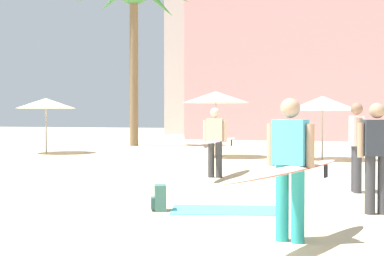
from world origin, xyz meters
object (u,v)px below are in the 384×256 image
object	(u,v)px
cafe_umbrella_2	(323,103)
person_mid_left	(377,153)
cafe_umbrella_3	(46,103)
person_far_right	(289,166)
person_near_right	(216,140)
cafe_umbrella_1	(216,97)
backpack	(160,198)
beach_towel	(225,210)
person_mid_right	(357,143)

from	to	relation	value
cafe_umbrella_2	person_mid_left	bearing A→B (deg)	-82.08
cafe_umbrella_3	person_far_right	world-z (taller)	cafe_umbrella_3
person_near_right	cafe_umbrella_3	bearing A→B (deg)	-126.99
cafe_umbrella_1	cafe_umbrella_3	bearing A→B (deg)	-179.61
backpack	person_near_right	distance (m)	4.94
cafe_umbrella_3	person_near_right	distance (m)	10.92
person_far_right	cafe_umbrella_2	bearing A→B (deg)	-163.90
beach_towel	person_near_right	size ratio (longest dim) A/B	0.53
person_mid_left	beach_towel	bearing A→B (deg)	-97.39
cafe_umbrella_1	person_far_right	size ratio (longest dim) A/B	0.88
beach_towel	backpack	xyz separation A→B (m)	(-1.00, -0.33, 0.19)
backpack	person_near_right	world-z (taller)	person_near_right
cafe_umbrella_3	beach_towel	world-z (taller)	cafe_umbrella_3
cafe_umbrella_3	person_mid_right	world-z (taller)	cafe_umbrella_3
person_far_right	person_mid_left	size ratio (longest dim) A/B	1.62
person_near_right	person_mid_right	distance (m)	3.80
person_near_right	person_mid_left	size ratio (longest dim) A/B	1.86
backpack	person_near_right	size ratio (longest dim) A/B	0.13
cafe_umbrella_2	beach_towel	xyz separation A→B (m)	(-0.90, -10.70, -1.97)
cafe_umbrella_1	backpack	xyz separation A→B (m)	(1.99, -11.13, -2.04)
cafe_umbrella_3	backpack	bearing A→B (deg)	-50.17
person_far_right	person_mid_left	xyz separation A→B (m)	(1.07, 2.35, 0.02)
cafe_umbrella_2	person_mid_right	world-z (taller)	cafe_umbrella_2
cafe_umbrella_3	beach_towel	size ratio (longest dim) A/B	1.42
cafe_umbrella_2	cafe_umbrella_3	world-z (taller)	cafe_umbrella_3
backpack	person_mid_right	bearing A→B (deg)	-157.96
backpack	person_mid_left	size ratio (longest dim) A/B	0.24
backpack	person_mid_left	xyz separation A→B (m)	(3.33, 0.72, 0.75)
person_far_right	person_mid_right	distance (m)	4.78
beach_towel	person_far_right	world-z (taller)	person_far_right
beach_towel	person_mid_right	world-z (taller)	person_mid_right
backpack	person_mid_right	world-z (taller)	person_mid_right
cafe_umbrella_2	person_far_right	bearing A→B (deg)	-88.34
cafe_umbrella_3	person_mid_right	distance (m)	14.68
beach_towel	cafe_umbrella_1	bearing A→B (deg)	105.47
cafe_umbrella_2	backpack	bearing A→B (deg)	-99.75
cafe_umbrella_2	backpack	xyz separation A→B (m)	(-1.89, -11.03, -1.78)
person_near_right	person_mid_left	xyz separation A→B (m)	(3.66, -4.15, 0.02)
person_mid_left	person_near_right	bearing A→B (deg)	-155.58
person_near_right	backpack	bearing A→B (deg)	1.75
person_mid_left	cafe_umbrella_3	bearing A→B (deg)	-146.47
beach_towel	cafe_umbrella_2	bearing A→B (deg)	85.21
person_near_right	person_mid_left	distance (m)	5.53
cafe_umbrella_1	beach_towel	distance (m)	11.43
cafe_umbrella_1	person_near_right	xyz separation A→B (m)	(1.66, -6.26, -1.31)
beach_towel	person_mid_right	distance (m)	3.57
cafe_umbrella_2	person_mid_right	bearing A→B (deg)	-81.85
beach_towel	person_mid_left	world-z (taller)	person_mid_left
beach_towel	person_mid_left	xyz separation A→B (m)	(2.33, 0.39, 0.94)
cafe_umbrella_3	cafe_umbrella_2	bearing A→B (deg)	-0.29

